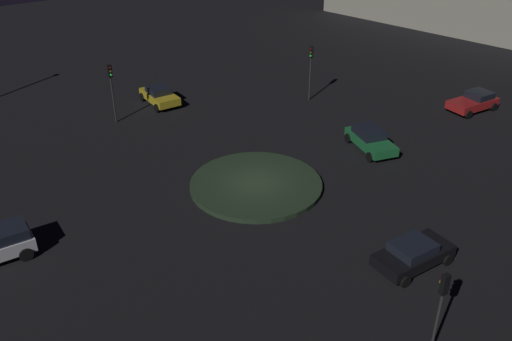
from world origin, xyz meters
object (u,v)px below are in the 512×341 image
car_green (370,139)px  traffic_light_west (441,299)px  car_yellow (159,95)px  car_black (413,254)px  traffic_light_southeast (311,63)px  traffic_light_east (111,82)px  car_red (474,101)px

car_green → traffic_light_west: (-14.46, 10.83, 2.17)m
car_yellow → car_black: size_ratio=0.96×
car_black → traffic_light_southeast: 21.63m
car_yellow → car_black: 25.58m
traffic_light_west → traffic_light_southeast: bearing=-22.5°
car_green → traffic_light_east: 18.96m
car_yellow → traffic_light_east: (-1.39, 4.29, 2.43)m
traffic_light_west → traffic_light_east: 28.49m
traffic_light_southeast → car_red: bearing=98.2°
car_green → traffic_light_southeast: (9.19, -2.14, 2.42)m
traffic_light_southeast → car_black: bearing=26.2°
car_green → traffic_light_east: bearing=-123.4°
car_black → traffic_light_west: 6.06m
car_black → traffic_light_southeast: (19.38, -9.29, 2.47)m
traffic_light_west → traffic_light_southeast: 26.98m
car_green → traffic_light_west: traffic_light_west is taller
traffic_light_west → traffic_light_southeast: (23.65, -12.97, 0.25)m
car_red → traffic_light_southeast: (8.89, 9.33, 2.44)m
traffic_light_west → traffic_light_east: size_ratio=0.92×
car_red → car_yellow: (15.07, 19.76, -0.00)m
car_red → car_yellow: size_ratio=1.05×
car_green → car_black: bearing=-20.4°
car_black → car_green: 12.45m
car_black → traffic_light_west: size_ratio=0.99×
car_yellow → car_black: bearing=2.9°
traffic_light_east → traffic_light_southeast: bearing=58.2°
traffic_light_east → car_yellow: bearing=94.1°
car_red → traffic_light_southeast: traffic_light_southeast is taller
car_black → car_green: size_ratio=0.91×
car_red → car_green: 11.48m
car_green → car_yellow: bearing=-137.0°
traffic_light_west → traffic_light_east: traffic_light_east is taller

